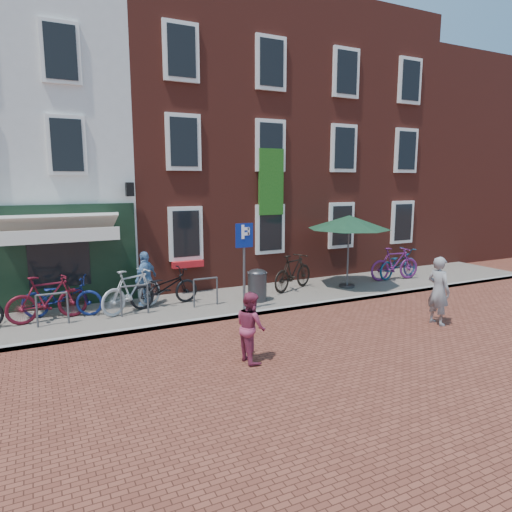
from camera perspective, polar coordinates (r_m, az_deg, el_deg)
name	(u,v)px	position (r m, az deg, el deg)	size (l,w,h in m)	color
ground	(204,323)	(11.88, -6.65, -8.45)	(80.00, 80.00, 0.00)	brown
sidewalk	(218,303)	(13.55, -4.78, -5.93)	(24.00, 3.00, 0.10)	slate
building_brick_mid	(189,146)	(18.63, -8.41, 13.58)	(6.00, 8.00, 10.00)	maroon
building_brick_right	(316,150)	(21.25, 7.61, 13.09)	(6.00, 8.00, 10.00)	maroon
filler_right	(421,164)	(25.40, 20.11, 10.88)	(7.00, 8.00, 9.00)	maroon
litter_bin	(257,283)	(13.41, 0.16, -3.48)	(0.56, 0.56, 1.03)	#3B3B3E
parking_sign	(244,251)	(12.15, -1.50, 0.61)	(0.50, 0.08, 2.43)	#4C4C4F
parasol	(349,220)	(15.21, 11.69, 4.53)	(2.73, 2.73, 2.52)	#4C4C4F
woman	(439,291)	(12.42, 22.07, -4.08)	(0.64, 0.42, 1.76)	gray
boy	(251,327)	(9.25, -0.65, -8.93)	(0.70, 0.55, 1.45)	#973251
cafe_person	(146,278)	(13.30, -13.76, -2.77)	(0.92, 0.38, 1.57)	#628FBE
bicycle_1	(48,298)	(12.69, -24.84, -4.86)	(0.56, 1.98, 1.19)	#560D1A
bicycle_2	(62,297)	(12.93, -23.28, -4.76)	(0.71, 2.04, 1.07)	#0E1B52
bicycle_3	(132,290)	(12.77, -15.39, -4.21)	(0.56, 1.98, 1.19)	#B3B3B5
bicycle_4	(164,287)	(13.18, -11.50, -3.90)	(0.71, 2.04, 1.07)	black
bicycle_5	(293,272)	(14.79, 4.71, -2.04)	(0.56, 1.98, 1.19)	black
bicycle_6	(398,264)	(17.36, 17.51, -0.92)	(0.71, 2.04, 1.07)	navy
bicycle_7	(395,264)	(16.97, 17.13, -0.94)	(0.56, 1.98, 1.19)	#591A57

